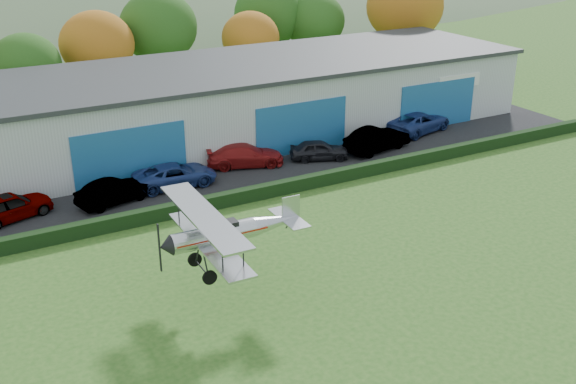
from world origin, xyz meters
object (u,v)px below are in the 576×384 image
car_0 (9,206)px  car_2 (175,175)px  car_1 (114,192)px  car_3 (245,155)px  car_4 (319,150)px  biplane (226,231)px  car_5 (377,139)px  hangar (262,96)px  car_6 (419,122)px

car_0 → car_2: bearing=-106.6°
car_1 → car_3: 9.39m
car_4 → biplane: bearing=158.1°
car_5 → biplane: (-17.18, -12.86, 2.51)m
hangar → car_5: (4.74, -8.30, -1.77)m
car_0 → car_2: 9.57m
car_0 → car_3: bearing=-102.8°
car_0 → biplane: biplane is taller
car_0 → car_1: car_0 is taller
car_6 → biplane: size_ratio=0.76×
car_2 → biplane: biplane is taller
hangar → car_4: bearing=-87.9°
car_6 → car_4: bearing=84.8°
hangar → car_0: 21.01m
car_0 → car_3: size_ratio=0.90×
car_2 → biplane: (-2.61, -13.52, 2.64)m
car_5 → car_6: bearing=-80.9°
car_3 → biplane: biplane is taller
car_5 → biplane: 21.61m
car_2 → car_4: (10.12, -0.22, -0.03)m
car_3 → biplane: bearing=170.0°
car_1 → car_4: 14.11m
car_1 → car_3: size_ratio=0.86×
car_4 → car_6: car_6 is taller
hangar → car_2: 12.60m
car_2 → hangar: bearing=-50.2°
car_5 → biplane: biplane is taller
biplane → car_2: bearing=80.3°
car_0 → car_1: 5.62m
car_2 → car_5: bearing=-90.6°
car_4 → car_5: bearing=-73.7°
hangar → biplane: 24.56m
hangar → car_6: bearing=-32.1°
hangar → car_6: hangar is taller
hangar → car_6: (10.08, -6.31, -1.84)m
hangar → car_4: (0.29, -7.87, -1.94)m
car_0 → biplane: bearing=-170.2°
car_1 → car_2: (3.97, 0.79, -0.02)m
hangar → biplane: bearing=-120.5°
car_3 → car_4: car_3 is taller
car_1 → car_3: car_3 is taller
car_0 → car_1: bearing=-113.8°
car_1 → car_6: car_6 is taller
car_2 → car_5: 14.59m
car_6 → biplane: bearing=109.2°
hangar → biplane: hangar is taller
car_2 → car_5: (14.57, -0.65, 0.13)m
car_4 → car_6: (9.79, 1.55, 0.09)m
car_4 → car_5: (4.45, -0.43, 0.17)m
car_4 → car_5: car_5 is taller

